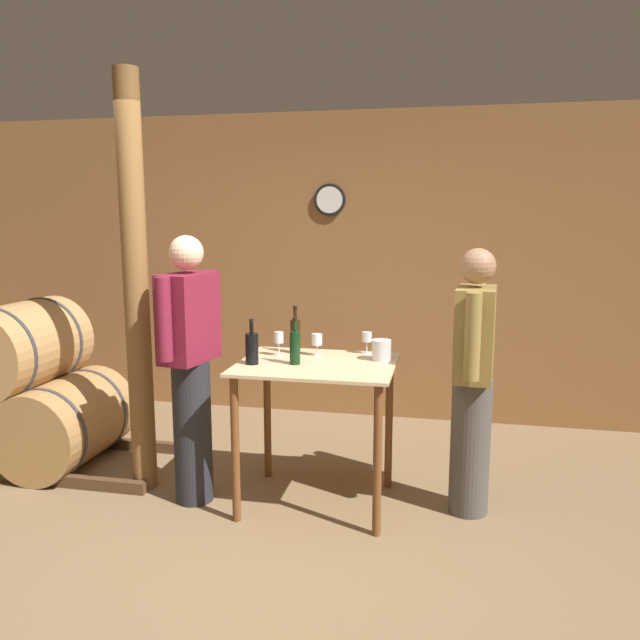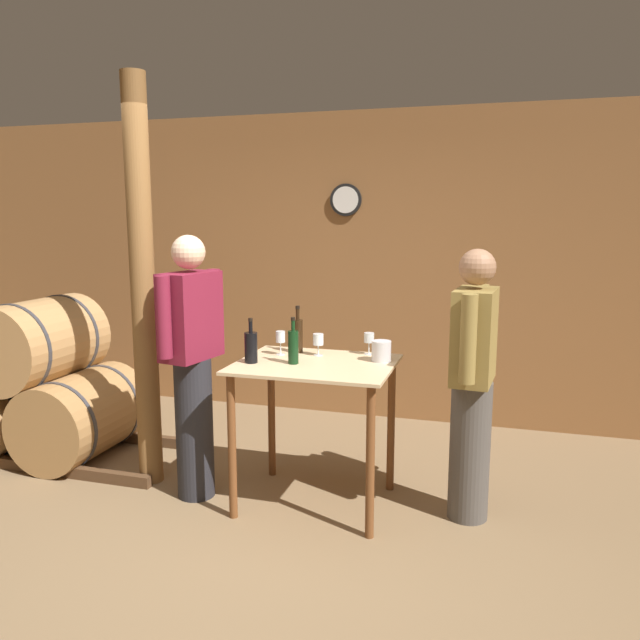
# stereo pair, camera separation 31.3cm
# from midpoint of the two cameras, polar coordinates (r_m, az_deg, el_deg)

# --- Properties ---
(ground_plane) EXTENTS (14.00, 14.00, 0.00)m
(ground_plane) POSITION_cam_midpoint_polar(r_m,az_deg,el_deg) (3.55, -9.86, -21.29)
(ground_plane) COLOR brown
(back_wall) EXTENTS (8.40, 0.08, 2.70)m
(back_wall) POSITION_cam_midpoint_polar(r_m,az_deg,el_deg) (5.60, -0.26, 4.85)
(back_wall) COLOR brown
(back_wall) RESTS_ON ground_plane
(barrel_rack) EXTENTS (2.25, 0.89, 1.21)m
(barrel_rack) POSITION_cam_midpoint_polar(r_m,az_deg,el_deg) (5.17, -27.01, -6.27)
(barrel_rack) COLOR #4C331E
(barrel_rack) RESTS_ON ground_plane
(tasting_table) EXTENTS (0.96, 0.78, 0.92)m
(tasting_table) POSITION_cam_midpoint_polar(r_m,az_deg,el_deg) (3.88, -2.63, -6.55)
(tasting_table) COLOR #D1B284
(tasting_table) RESTS_ON ground_plane
(wooden_post) EXTENTS (0.16, 0.16, 2.70)m
(wooden_post) POSITION_cam_midpoint_polar(r_m,az_deg,el_deg) (4.22, -18.53, 2.76)
(wooden_post) COLOR brown
(wooden_post) RESTS_ON ground_plane
(wine_bottle_far_left) EXTENTS (0.08, 0.08, 0.28)m
(wine_bottle_far_left) POSITION_cam_midpoint_polar(r_m,az_deg,el_deg) (3.82, -8.59, -2.53)
(wine_bottle_far_left) COLOR black
(wine_bottle_far_left) RESTS_ON tasting_table
(wine_bottle_left) EXTENTS (0.07, 0.07, 0.31)m
(wine_bottle_left) POSITION_cam_midpoint_polar(r_m,az_deg,el_deg) (4.09, -4.46, -1.38)
(wine_bottle_left) COLOR black
(wine_bottle_left) RESTS_ON tasting_table
(wine_bottle_center) EXTENTS (0.06, 0.06, 0.29)m
(wine_bottle_center) POSITION_cam_midpoint_polar(r_m,az_deg,el_deg) (3.78, -4.68, -2.41)
(wine_bottle_center) COLOR black
(wine_bottle_center) RESTS_ON tasting_table
(wine_glass_near_left) EXTENTS (0.06, 0.06, 0.16)m
(wine_glass_near_left) POSITION_cam_midpoint_polar(r_m,az_deg,el_deg) (4.03, -6.02, -1.70)
(wine_glass_near_left) COLOR silver
(wine_glass_near_left) RESTS_ON tasting_table
(wine_glass_near_center) EXTENTS (0.07, 0.07, 0.14)m
(wine_glass_near_center) POSITION_cam_midpoint_polar(r_m,az_deg,el_deg) (4.01, -2.52, -1.87)
(wine_glass_near_center) COLOR silver
(wine_glass_near_center) RESTS_ON tasting_table
(wine_glass_near_right) EXTENTS (0.07, 0.07, 0.14)m
(wine_glass_near_right) POSITION_cam_midpoint_polar(r_m,az_deg,el_deg) (4.06, 2.12, -1.65)
(wine_glass_near_right) COLOR silver
(wine_glass_near_right) RESTS_ON tasting_table
(ice_bucket) EXTENTS (0.12, 0.12, 0.13)m
(ice_bucket) POSITION_cam_midpoint_polar(r_m,az_deg,el_deg) (3.89, 3.35, -2.78)
(ice_bucket) COLOR silver
(ice_bucket) RESTS_ON tasting_table
(person_host) EXTENTS (0.29, 0.58, 1.69)m
(person_host) POSITION_cam_midpoint_polar(r_m,az_deg,el_deg) (4.00, -14.00, -3.97)
(person_host) COLOR #232328
(person_host) RESTS_ON ground_plane
(person_visitor_with_scarf) EXTENTS (0.25, 0.59, 1.63)m
(person_visitor_with_scarf) POSITION_cam_midpoint_polar(r_m,az_deg,el_deg) (3.81, 11.55, -5.15)
(person_visitor_with_scarf) COLOR #4C4742
(person_visitor_with_scarf) RESTS_ON ground_plane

